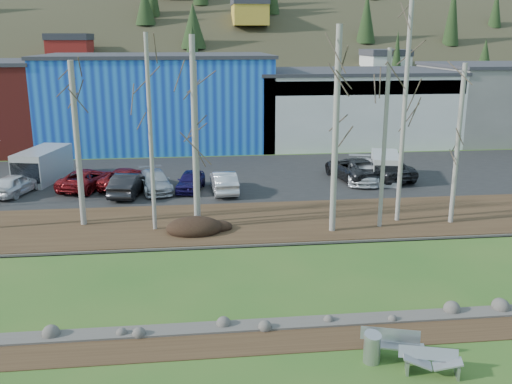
{
  "coord_description": "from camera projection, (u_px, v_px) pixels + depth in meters",
  "views": [
    {
      "loc": [
        -3.27,
        -14.75,
        9.78
      ],
      "look_at": [
        -0.15,
        11.81,
        2.5
      ],
      "focal_mm": 40.0,
      "sensor_mm": 36.0,
      "label": 1
    }
  ],
  "objects": [
    {
      "name": "car_7",
      "position": [
        362.0,
        171.0,
        39.3
      ],
      "size": [
        3.2,
        5.39,
        1.47
      ],
      "primitive_type": "imported",
      "rotation": [
        0.0,
        0.0,
        -0.24
      ],
      "color": "white",
      "rests_on": "parking_lot"
    },
    {
      "name": "car_4",
      "position": [
        191.0,
        181.0,
        36.96
      ],
      "size": [
        2.21,
        3.95,
        1.27
      ],
      "primitive_type": "imported",
      "rotation": [
        0.0,
        0.0,
        -0.2
      ],
      "color": "#181147",
      "rests_on": "parking_lot"
    },
    {
      "name": "building_grey",
      "position": [
        505.0,
        101.0,
        56.64
      ],
      "size": [
        14.28,
        12.24,
        7.3
      ],
      "color": "slate",
      "rests_on": "ground"
    },
    {
      "name": "car_8",
      "position": [
        383.0,
        168.0,
        40.03
      ],
      "size": [
        3.52,
        5.96,
        1.56
      ],
      "primitive_type": "imported",
      "rotation": [
        0.0,
        0.0,
        3.32
      ],
      "color": "#252628",
      "rests_on": "parking_lot"
    },
    {
      "name": "building_blue",
      "position": [
        159.0,
        100.0,
        52.68
      ],
      "size": [
        20.4,
        12.24,
        8.3
      ],
      "color": "#153DB1",
      "rests_on": "ground"
    },
    {
      "name": "birch_7",
      "position": [
        458.0,
        145.0,
        29.64
      ],
      "size": [
        0.25,
        0.25,
        8.39
      ],
      "color": "#AAA699",
      "rests_on": "far_bank"
    },
    {
      "name": "river",
      "position": [
        272.0,
        278.0,
        23.97
      ],
      "size": [
        80.0,
        8.0,
        0.9
      ],
      "primitive_type": null,
      "color": "black",
      "rests_on": "ground"
    },
    {
      "name": "birch_5",
      "position": [
        384.0,
        141.0,
        28.86
      ],
      "size": [
        0.22,
        0.22,
        9.14
      ],
      "color": "#AAA699",
      "rests_on": "far_bank"
    },
    {
      "name": "dirt_strip",
      "position": [
        294.0,
        339.0,
        19.08
      ],
      "size": [
        80.0,
        1.8,
        0.03
      ],
      "primitive_type": "cube",
      "color": "#382616",
      "rests_on": "ground"
    },
    {
      "name": "birch_3",
      "position": [
        195.0,
        135.0,
        28.5
      ],
      "size": [
        0.28,
        0.28,
        9.77
      ],
      "color": "#AAA699",
      "rests_on": "far_bank"
    },
    {
      "name": "birch_8",
      "position": [
        404.0,
        113.0,
        29.52
      ],
      "size": [
        0.24,
        0.24,
        11.66
      ],
      "color": "#AAA699",
      "rests_on": "far_bank"
    },
    {
      "name": "car_1",
      "position": [
        128.0,
        184.0,
        35.81
      ],
      "size": [
        2.25,
        4.55,
        1.43
      ],
      "primitive_type": "imported",
      "rotation": [
        0.0,
        0.0,
        2.97
      ],
      "color": "black",
      "rests_on": "parking_lot"
    },
    {
      "name": "car_3",
      "position": [
        155.0,
        181.0,
        36.81
      ],
      "size": [
        2.68,
        4.73,
        1.29
      ],
      "primitive_type": "imported",
      "rotation": [
        0.0,
        0.0,
        0.21
      ],
      "color": "#ABAEB3",
      "rests_on": "parking_lot"
    },
    {
      "name": "car_5",
      "position": [
        224.0,
        182.0,
        36.48
      ],
      "size": [
        1.7,
        4.28,
        1.38
      ],
      "primitive_type": "imported",
      "rotation": [
        0.0,
        0.0,
        3.2
      ],
      "color": "silver",
      "rests_on": "parking_lot"
    },
    {
      "name": "birch_1",
      "position": [
        77.0,
        145.0,
        29.25
      ],
      "size": [
        0.3,
        0.3,
        8.54
      ],
      "color": "#AAA699",
      "rests_on": "far_bank"
    },
    {
      "name": "birch_6",
      "position": [
        336.0,
        132.0,
        28.07
      ],
      "size": [
        0.31,
        0.31,
        10.24
      ],
      "color": "#AAA699",
      "rests_on": "far_bank"
    },
    {
      "name": "car_9",
      "position": [
        127.0,
        178.0,
        37.62
      ],
      "size": [
        3.76,
        5.29,
        1.34
      ],
      "primitive_type": "imported",
      "rotation": [
        0.0,
        0.0,
        2.78
      ],
      "color": "maroon",
      "rests_on": "parking_lot"
    },
    {
      "name": "bench_damaged",
      "position": [
        431.0,
        361.0,
        17.07
      ],
      "size": [
        1.82,
        1.02,
        0.77
      ],
      "rotation": [
        0.0,
        0.0,
        -0.29
      ],
      "color": "#9FA1A3",
      "rests_on": "ground"
    },
    {
      "name": "litter_bin",
      "position": [
        372.0,
        349.0,
        17.64
      ],
      "size": [
        0.63,
        0.63,
        0.9
      ],
      "primitive_type": "cylinder",
      "rotation": [
        0.0,
        0.0,
        0.24
      ],
      "color": "#9FA1A3",
      "rests_on": "ground"
    },
    {
      "name": "dirt_mound",
      "position": [
        194.0,
        227.0,
        29.1
      ],
      "size": [
        2.87,
        2.03,
        0.56
      ],
      "primitive_type": "ellipsoid",
      "color": "black",
      "rests_on": "far_bank"
    },
    {
      "name": "ground",
      "position": [
        307.0,
        375.0,
        17.07
      ],
      "size": [
        200.0,
        200.0,
        0.0
      ],
      "primitive_type": "plane",
      "color": "#295A1D",
      "rests_on": "ground"
    },
    {
      "name": "car_6",
      "position": [
        354.0,
        168.0,
        39.79
      ],
      "size": [
        3.52,
        5.96,
        1.56
      ],
      "primitive_type": "imported",
      "rotation": [
        0.0,
        0.0,
        3.32
      ],
      "color": "#252628",
      "rests_on": "parking_lot"
    },
    {
      "name": "car_0",
      "position": [
        15.0,
        184.0,
        35.93
      ],
      "size": [
        2.71,
        4.28,
        1.36
      ],
      "primitive_type": "imported",
      "rotation": [
        0.0,
        0.0,
        2.84
      ],
      "color": "silver",
      "rests_on": "parking_lot"
    },
    {
      "name": "parking_lot",
      "position": [
        237.0,
        177.0,
        41.01
      ],
      "size": [
        80.0,
        14.0,
        0.14
      ],
      "primitive_type": "cube",
      "color": "black",
      "rests_on": "ground"
    },
    {
      "name": "car_2",
      "position": [
        87.0,
        179.0,
        37.33
      ],
      "size": [
        3.76,
        5.29,
        1.34
      ],
      "primitive_type": "imported",
      "rotation": [
        0.0,
        0.0,
        2.78
      ],
      "color": "maroon",
      "rests_on": "parking_lot"
    },
    {
      "name": "near_bank_rocks",
      "position": [
        289.0,
        325.0,
        20.05
      ],
      "size": [
        80.0,
        0.8,
        0.5
      ],
      "primitive_type": null,
      "color": "#47423D",
      "rests_on": "ground"
    },
    {
      "name": "bench_intact",
      "position": [
        393.0,
        344.0,
        17.87
      ],
      "size": [
        1.92,
        1.06,
        0.92
      ],
      "rotation": [
        0.0,
        0.0,
        -0.3
      ],
      "color": "#9FA1A3",
      "rests_on": "ground"
    },
    {
      "name": "birch_4",
      "position": [
        197.0,
        144.0,
        29.62
      ],
      "size": [
        0.22,
        0.22,
        8.47
      ],
      "color": "#AAA699",
      "rests_on": "far_bank"
    },
    {
      "name": "building_white",
      "position": [
        348.0,
        106.0,
        54.89
      ],
      "size": [
        18.36,
        12.24,
        6.8
      ],
      "color": "silver",
      "rests_on": "ground"
    },
    {
      "name": "van_grey",
      "position": [
        42.0,
        166.0,
        39.17
      ],
      "size": [
        3.2,
        5.38,
        2.2
      ],
      "rotation": [
        0.0,
        0.0,
        -0.23
      ],
      "color": "#B8BBBD",
      "rests_on": "parking_lot"
    },
    {
      "name": "birch_2",
      "position": [
        151.0,
        135.0,
        28.35
      ],
      "size": [
        0.21,
        0.21,
        9.87
      ],
      "color": "#AAA699",
      "rests_on": "far_bank"
    },
    {
      "name": "far_bank_rocks",
      "position": [
        260.0,
        244.0,
        27.9
      ],
      "size": [
        80.0,
        0.8,
        0.46
      ],
      "primitive_type": null,
      "color": "#47423D",
      "rests_on": "ground"
    },
    {
      "name": "far_bank",
      "position": [
        253.0,
        222.0,
        30.95
      ],
      "size": [
        80.0,
        7.0,
        0.15
      ],
      "primitive_type": "cube",
      "color": "#382616",
      "rests_on": "ground"
    },
    {
      "name": "van_white",
      "position": [
        385.0,
        168.0,
        39.33
      ],
      "size": [
        2.84,
        4.56,
        1.86
      ],
      "rotation": [
        0.0,
        0.0,
        -0.27
      ],
      "color": "silver",
      "rests_on": "parking_lot"
    }
  ]
}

